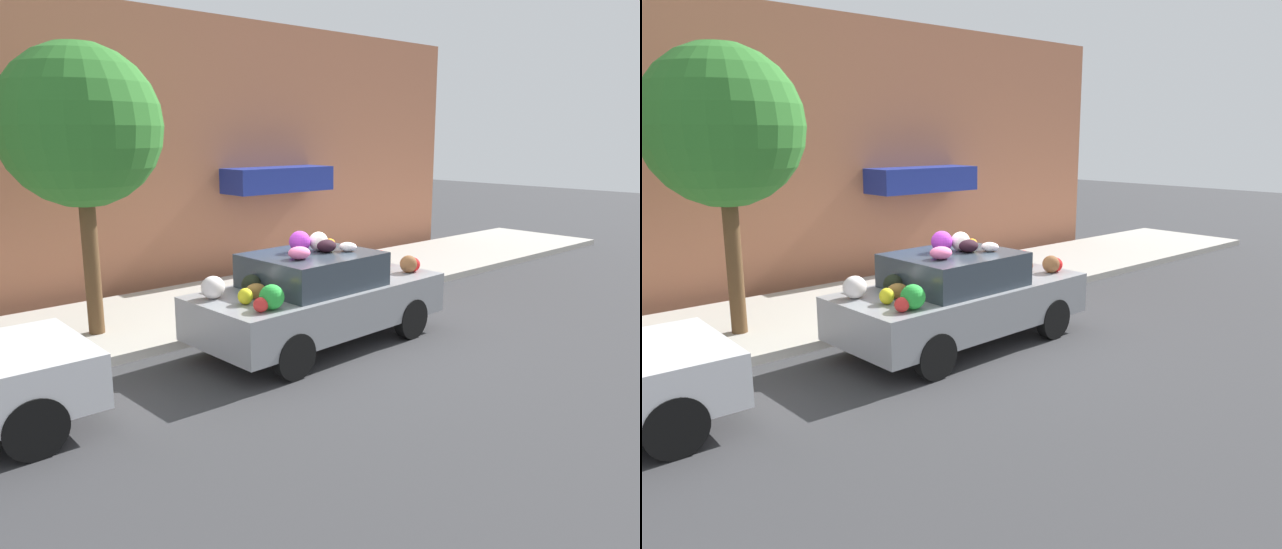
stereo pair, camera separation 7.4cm
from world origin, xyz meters
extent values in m
plane|color=#38383A|center=(0.00, 0.00, 0.00)|extent=(60.00, 60.00, 0.00)
cube|color=#B2ADA3|center=(0.00, 2.70, 0.07)|extent=(24.00, 3.20, 0.15)
cube|color=#B26B4C|center=(0.00, 4.95, 2.82)|extent=(18.00, 0.30, 5.64)
cube|color=navy|center=(2.74, 4.35, 2.18)|extent=(2.61, 0.90, 0.55)
cylinder|color=brown|center=(-2.53, 2.31, 1.31)|extent=(0.24, 0.24, 2.33)
sphere|color=#2D7228|center=(-2.53, 2.31, 3.31)|extent=(2.39, 2.39, 2.39)
cylinder|color=#B2B2B7|center=(2.32, 1.78, 0.42)|extent=(0.20, 0.20, 0.55)
sphere|color=#B2B2B7|center=(2.32, 1.78, 0.76)|extent=(0.18, 0.18, 0.18)
cube|color=gray|center=(0.00, -0.11, 0.64)|extent=(4.07, 1.87, 0.63)
cube|color=#333D47|center=(-0.16, -0.12, 1.21)|extent=(1.86, 1.59, 0.50)
cylinder|color=black|center=(1.22, 0.72, 0.32)|extent=(0.65, 0.20, 0.65)
cylinder|color=black|center=(1.27, -0.87, 0.32)|extent=(0.65, 0.20, 0.65)
cylinder|color=black|center=(-1.27, 0.64, 0.32)|extent=(0.65, 0.20, 0.65)
cylinder|color=black|center=(-1.22, -0.95, 0.32)|extent=(0.65, 0.20, 0.65)
ellipsoid|color=white|center=(0.31, -0.38, 1.53)|extent=(0.19, 0.16, 0.14)
sphere|color=white|center=(0.03, -0.04, 1.60)|extent=(0.41, 0.41, 0.29)
sphere|color=#975E33|center=(1.04, 0.40, 1.06)|extent=(0.26, 0.26, 0.20)
sphere|color=black|center=(-1.15, 0.06, 1.10)|extent=(0.40, 0.40, 0.29)
ellipsoid|color=pink|center=(-0.61, -0.35, 1.55)|extent=(0.39, 0.36, 0.18)
sphere|color=green|center=(-1.40, -0.73, 1.12)|extent=(0.42, 0.42, 0.33)
ellipsoid|color=black|center=(0.05, -0.21, 1.56)|extent=(0.39, 0.36, 0.19)
sphere|color=yellow|center=(1.70, 0.39, 1.08)|extent=(0.27, 0.27, 0.25)
sphere|color=gold|center=(0.50, 0.40, 1.54)|extent=(0.21, 0.21, 0.16)
sphere|color=purple|center=(-0.26, 0.05, 1.62)|extent=(0.41, 0.41, 0.32)
sphere|color=brown|center=(1.34, 0.44, 1.07)|extent=(0.28, 0.28, 0.23)
ellipsoid|color=green|center=(1.40, 0.46, 1.04)|extent=(0.24, 0.25, 0.17)
ellipsoid|color=blue|center=(0.90, -0.28, 1.04)|extent=(0.28, 0.25, 0.17)
ellipsoid|color=pink|center=(0.95, 0.03, 1.05)|extent=(0.37, 0.35, 0.18)
sphere|color=red|center=(-1.59, -0.74, 1.05)|extent=(0.26, 0.26, 0.20)
ellipsoid|color=white|center=(0.34, -0.36, 1.53)|extent=(0.29, 0.33, 0.14)
sphere|color=brown|center=(1.37, -0.18, 1.06)|extent=(0.24, 0.24, 0.22)
ellipsoid|color=red|center=(1.70, 0.21, 1.09)|extent=(0.35, 0.35, 0.27)
sphere|color=brown|center=(1.63, -0.48, 1.10)|extent=(0.38, 0.38, 0.29)
sphere|color=orange|center=(0.24, -0.08, 1.54)|extent=(0.19, 0.19, 0.17)
ellipsoid|color=white|center=(-1.67, 0.25, 1.12)|extent=(0.36, 0.33, 0.32)
ellipsoid|color=yellow|center=(-1.51, -0.30, 1.07)|extent=(0.26, 0.26, 0.22)
ellipsoid|color=olive|center=(-1.23, -0.14, 1.06)|extent=(0.34, 0.25, 0.21)
ellipsoid|color=orange|center=(0.83, 0.40, 1.01)|extent=(0.20, 0.17, 0.11)
sphere|color=red|center=(1.75, -0.48, 1.08)|extent=(0.30, 0.30, 0.24)
sphere|color=blue|center=(1.21, 0.20, 1.09)|extent=(0.37, 0.37, 0.27)
cylinder|color=black|center=(-4.46, -0.81, 0.33)|extent=(0.66, 0.20, 0.66)
camera|label=1|loc=(-6.18, -6.98, 3.20)|focal=35.00mm
camera|label=2|loc=(-6.12, -7.02, 3.20)|focal=35.00mm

